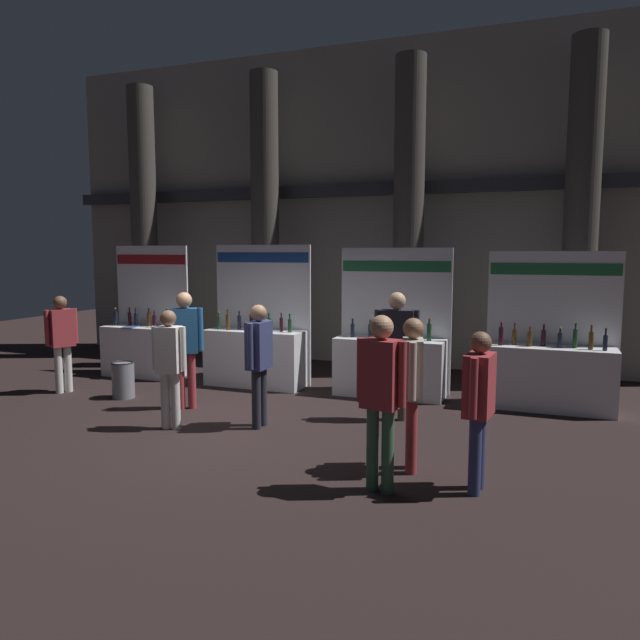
# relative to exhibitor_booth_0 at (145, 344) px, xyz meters

# --- Properties ---
(ground_plane) EXTENTS (26.74, 26.74, 0.00)m
(ground_plane) POSITION_rel_exhibitor_booth_0_xyz_m (3.17, -2.30, -0.60)
(ground_plane) COLOR black
(hall_colonnade) EXTENTS (13.37, 1.36, 6.59)m
(hall_colonnade) POSITION_rel_exhibitor_booth_0_xyz_m (3.17, 2.58, 2.62)
(hall_colonnade) COLOR gray
(hall_colonnade) RESTS_ON ground_plane
(exhibitor_booth_0) EXTENTS (1.60, 0.73, 2.48)m
(exhibitor_booth_0) POSITION_rel_exhibitor_booth_0_xyz_m (0.00, 0.00, 0.00)
(exhibitor_booth_0) COLOR white
(exhibitor_booth_0) RESTS_ON ground_plane
(exhibitor_booth_1) EXTENTS (1.85, 0.66, 2.49)m
(exhibitor_booth_1) POSITION_rel_exhibitor_booth_0_xyz_m (2.38, -0.01, 0.01)
(exhibitor_booth_1) COLOR white
(exhibitor_booth_1) RESTS_ON ground_plane
(exhibitor_booth_2) EXTENTS (1.88, 0.66, 2.44)m
(exhibitor_booth_2) POSITION_rel_exhibitor_booth_0_xyz_m (4.80, 0.10, -0.01)
(exhibitor_booth_2) COLOR white
(exhibitor_booth_2) RESTS_ON ground_plane
(exhibitor_booth_3) EXTENTS (1.93, 0.66, 2.38)m
(exhibitor_booth_3) POSITION_rel_exhibitor_booth_0_xyz_m (7.26, 0.12, -0.01)
(exhibitor_booth_3) COLOR white
(exhibitor_booth_3) RESTS_ON ground_plane
(trash_bin) EXTENTS (0.36, 0.36, 0.59)m
(trash_bin) POSITION_rel_exhibitor_booth_0_xyz_m (0.77, -1.60, -0.31)
(trash_bin) COLOR slate
(trash_bin) RESTS_ON ground_plane
(visitor_0) EXTENTS (0.39, 0.49, 1.64)m
(visitor_0) POSITION_rel_exhibitor_booth_0_xyz_m (-0.42, -1.64, 0.37)
(visitor_0) COLOR silver
(visitor_0) RESTS_ON ground_plane
(visitor_1) EXTENTS (0.62, 0.32, 1.82)m
(visitor_1) POSITION_rel_exhibitor_booth_0_xyz_m (5.22, -1.29, 0.51)
(visitor_1) COLOR #47382D
(visitor_1) RESTS_ON ground_plane
(visitor_2) EXTENTS (0.52, 0.31, 1.77)m
(visitor_2) POSITION_rel_exhibitor_booth_0_xyz_m (5.67, -3.84, 0.46)
(visitor_2) COLOR #33563D
(visitor_2) RESTS_ON ground_plane
(visitor_3) EXTENTS (0.29, 0.53, 1.68)m
(visitor_3) POSITION_rel_exhibitor_booth_0_xyz_m (5.84, -3.17, 0.39)
(visitor_3) COLOR maroon
(visitor_3) RESTS_ON ground_plane
(visitor_4) EXTENTS (0.29, 0.57, 1.61)m
(visitor_4) POSITION_rel_exhibitor_booth_0_xyz_m (6.57, -3.50, 0.36)
(visitor_4) COLOR navy
(visitor_4) RESTS_ON ground_plane
(visitor_5) EXTENTS (0.24, 0.55, 1.67)m
(visitor_5) POSITION_rel_exhibitor_booth_0_xyz_m (3.57, -2.28, 0.39)
(visitor_5) COLOR #23232D
(visitor_5) RESTS_ON ground_plane
(visitor_6) EXTENTS (0.46, 0.31, 1.61)m
(visitor_6) POSITION_rel_exhibitor_booth_0_xyz_m (2.49, -2.78, 0.34)
(visitor_6) COLOR silver
(visitor_6) RESTS_ON ground_plane
(visitor_7) EXTENTS (0.46, 0.37, 1.77)m
(visitor_7) POSITION_rel_exhibitor_booth_0_xyz_m (2.11, -1.81, 0.45)
(visitor_7) COLOR maroon
(visitor_7) RESTS_ON ground_plane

